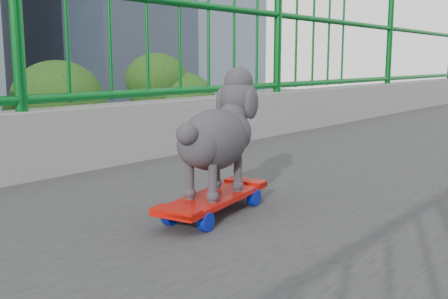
% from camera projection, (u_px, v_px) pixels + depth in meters
% --- Properties ---
extents(skateboard, '(0.24, 0.54, 0.07)m').
position_uv_depth(skateboard, '(215.00, 200.00, 1.78)').
color(skateboard, red).
rests_on(skateboard, footbridge).
extents(poodle, '(0.25, 0.46, 0.39)m').
position_uv_depth(poodle, '(218.00, 133.00, 1.77)').
color(poodle, '#2E2C31').
rests_on(poodle, skateboard).
extents(car_2, '(2.21, 4.79, 1.33)m').
position_uv_depth(car_2, '(208.00, 238.00, 20.64)').
color(car_2, '#C3070C').
rests_on(car_2, ground).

